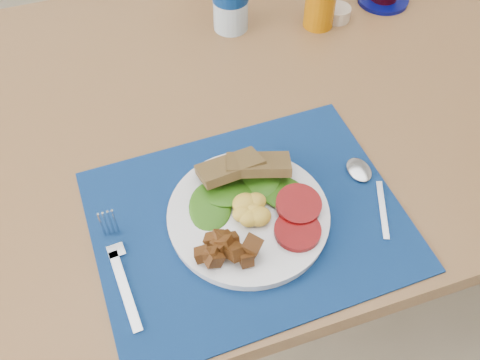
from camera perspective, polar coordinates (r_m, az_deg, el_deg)
The scene contains 8 objects.
ground at distance 1.58m, azimuth 8.24°, elevation -15.69°, with size 4.00×4.00×0.00m, color gray.
table at distance 1.11m, azimuth 7.99°, elevation 6.92°, with size 1.40×0.90×0.75m.
placemat at distance 0.83m, azimuth 0.89°, elevation -4.26°, with size 0.47×0.37×0.00m, color black.
breakfast_plate at distance 0.81m, azimuth 0.66°, elevation -3.80°, with size 0.25×0.25×0.06m.
fork at distance 0.81m, azimuth -12.76°, elevation -8.80°, with size 0.03×0.19×0.00m.
spoon at distance 0.89m, azimuth 13.32°, elevation -0.32°, with size 0.05×0.16×0.00m.
juice_glass at distance 1.18m, azimuth 8.52°, elevation 17.82°, with size 0.06×0.06×0.09m, color #A95D04.
ramekin at distance 1.22m, azimuth 10.35°, elevation 17.09°, with size 0.06×0.06×0.03m, color tan.
Camera 1 is at (-0.39, -0.49, 1.44)m, focal length 40.00 mm.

